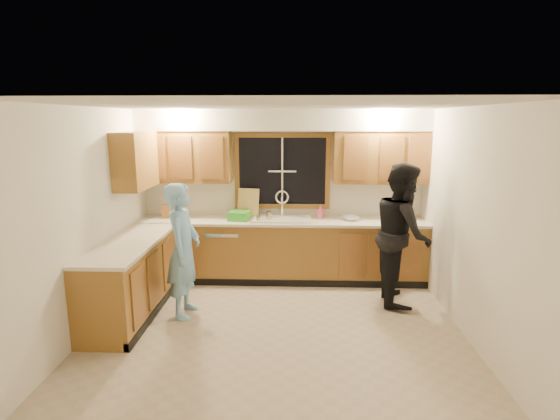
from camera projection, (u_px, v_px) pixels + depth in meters
The scene contains 26 objects.
floor at pixel (277, 328), 5.02m from camera, with size 4.20×4.20×0.00m, color tan.
ceiling at pixel (276, 106), 4.52m from camera, with size 4.20×4.20×0.00m, color silver.
wall_back at pixel (282, 194), 6.63m from camera, with size 4.20×4.20×0.00m, color silver.
wall_left at pixel (88, 221), 4.85m from camera, with size 3.80×3.80×0.00m, color silver.
wall_right at pixel (471, 225), 4.69m from camera, with size 3.80×3.80×0.00m, color silver.
base_cabinets_back at pixel (282, 251), 6.50m from camera, with size 4.20×0.60×0.88m, color olive.
base_cabinets_left at pixel (131, 279), 5.35m from camera, with size 0.60×1.90×0.88m, color olive.
countertop_back at pixel (281, 221), 6.39m from camera, with size 4.20×0.63×0.04m, color beige.
countertop_left at pixel (130, 243), 5.25m from camera, with size 0.63×1.90×0.04m, color beige.
upper_cabinets_left at pixel (185, 157), 6.41m from camera, with size 1.35×0.33×0.75m, color olive.
upper_cabinets_right at pixel (380, 157), 6.30m from camera, with size 1.35×0.33×0.75m, color olive.
upper_cabinets_return at pixel (136, 160), 5.82m from camera, with size 0.33×0.90×0.75m, color olive.
soffit at pixel (282, 120), 6.24m from camera, with size 4.20×0.35×0.30m, color white.
window_frame at pixel (282, 171), 6.55m from camera, with size 1.44×0.03×1.14m.
sink at pixel (282, 223), 6.42m from camera, with size 0.86×0.52×0.57m.
dishwasher at pixel (225, 252), 6.53m from camera, with size 0.60×0.56×0.82m, color silver.
stove at pixel (112, 297), 4.79m from camera, with size 0.58×0.75×0.90m, color silver.
man at pixel (183, 250), 5.24m from camera, with size 0.60×0.39×1.63m, color #76B0DF.
woman at pixel (402, 234), 5.63m from camera, with size 0.89×0.69×1.83m, color black.
knife_block at pixel (166, 211), 6.49m from camera, with size 0.11×0.09×0.20m, color #915A28.
cutting_board at pixel (248, 203), 6.54m from camera, with size 0.33×0.02×0.43m, color tan.
dish_crate at pixel (239, 216), 6.36m from camera, with size 0.28×0.26×0.13m, color green.
soap_bottle at pixel (320, 211), 6.53m from camera, with size 0.09×0.09×0.20m, color #DB537A.
bowl at pixel (351, 218), 6.36m from camera, with size 0.22×0.22×0.05m, color silver.
can_left at pixel (258, 219), 6.22m from camera, with size 0.06×0.06×0.11m, color #B9AE8E.
can_right at pixel (269, 216), 6.32m from camera, with size 0.07×0.07×0.13m, color #B9AE8E.
Camera 1 is at (0.22, -4.64, 2.35)m, focal length 28.00 mm.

